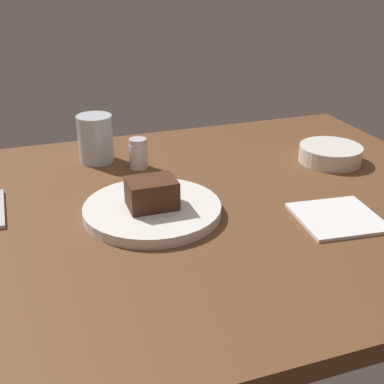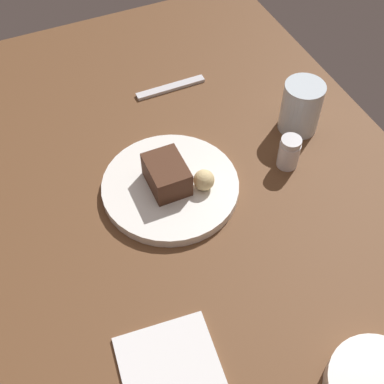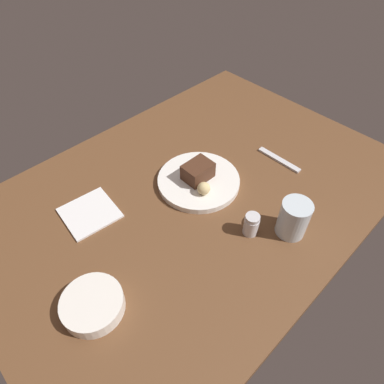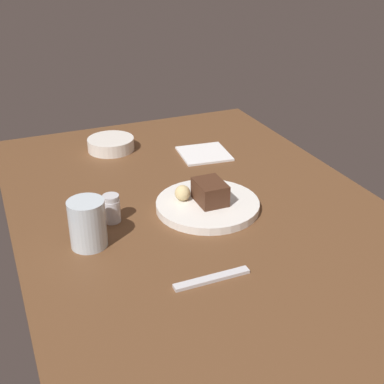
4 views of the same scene
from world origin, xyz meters
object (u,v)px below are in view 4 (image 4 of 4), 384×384
Objects in this scene: folded_napkin at (204,154)px; dessert_plate at (208,205)px; bread_roll at (183,193)px; salt_shaker at (112,209)px; side_bowl at (111,144)px; chocolate_cake_slice at (210,192)px; water_glass at (88,224)px; dessert_spoon at (212,279)px.

dessert_plate is at bearing 157.43° from folded_napkin.
dessert_plate reaches higher than folded_napkin.
salt_shaker is (-0.21, 16.83, -0.50)cm from bread_roll.
side_bowl is at bearing 9.02° from bread_roll.
chocolate_cake_slice is at bearing -164.65° from side_bowl.
water_glass is (-4.62, 28.70, 4.19)cm from dessert_plate.
folded_napkin is at bearing -52.04° from salt_shaker.
water_glass reaches higher than dessert_spoon.
dessert_spoon is at bearing -158.04° from salt_shaker.
bread_roll reaches higher than folded_napkin.
chocolate_cake_slice reaches higher than bread_roll.
chocolate_cake_slice is 32.00cm from folded_napkin.
chocolate_cake_slice is 0.81× the size of water_glass.
dessert_spoon is at bearing 157.30° from dessert_plate.
salt_shaker is at bearing 165.47° from side_bowl.
bread_roll is (3.04, 5.01, 2.73)cm from dessert_plate.
water_glass reaches higher than bread_roll.
bread_roll is (3.17, 5.51, -0.67)cm from chocolate_cake_slice.
bread_roll reaches higher than dessert_plate.
bread_roll is at bearing 58.76° from dessert_plate.
chocolate_cake_slice reaches higher than salt_shaker.
water_glass is at bearing 99.14° from dessert_plate.
salt_shaker is 0.47× the size of folded_napkin.
dessert_plate is 3.45cm from chocolate_cake_slice.
dessert_plate is 27.31cm from dessert_spoon.
folded_napkin is (26.35, -17.22, -3.34)cm from bread_roll.
chocolate_cake_slice is at bearing -104.27° from dessert_plate.
dessert_plate is 1.78× the size of side_bowl.
chocolate_cake_slice is at bearing 66.13° from dessert_spoon.
dessert_plate is 2.90× the size of chocolate_cake_slice.
side_bowl is (43.17, 11.37, 0.88)cm from dessert_plate.
side_bowl is 27.36cm from folded_napkin.
dessert_plate reaches higher than dessert_spoon.
dessert_plate is 1.60× the size of dessert_spoon.
water_glass is at bearing 160.07° from side_bowl.
bread_roll is at bearing 146.83° from folded_napkin.
side_bowl reaches higher than folded_napkin.
salt_shaker is 0.43× the size of dessert_spoon.
side_bowl is (43.30, 11.88, -2.53)cm from chocolate_cake_slice.
side_bowl is at bearing 90.62° from dessert_spoon.
chocolate_cake_slice reaches higher than dessert_spoon.
water_glass is 27.86cm from dessert_spoon.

